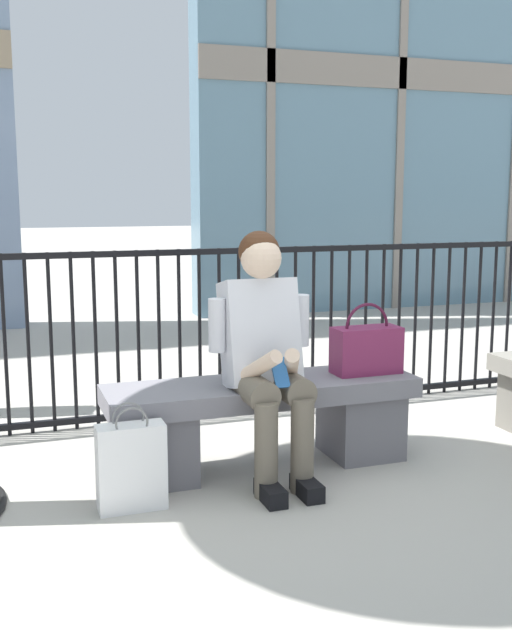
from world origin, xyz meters
The scene contains 6 objects.
ground_plane centered at (0.00, 0.00, 0.00)m, with size 60.00×60.00×0.00m, color #B2ADA3.
stone_bench centered at (0.00, 0.00, 0.27)m, with size 1.60×0.44×0.45m.
seated_person_with_phone centered at (-0.03, -0.13, 0.65)m, with size 0.52×0.66×1.21m.
handbag_on_bench centered at (0.58, -0.01, 0.58)m, with size 0.36×0.17×0.38m.
shopping_bag centered at (-0.73, -0.31, 0.20)m, with size 0.30×0.13×0.48m.
plaza_railing centered at (0.00, 0.97, 0.54)m, with size 8.85×0.04×1.06m.
Camera 1 is at (-1.27, -3.50, 1.38)m, focal length 42.39 mm.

